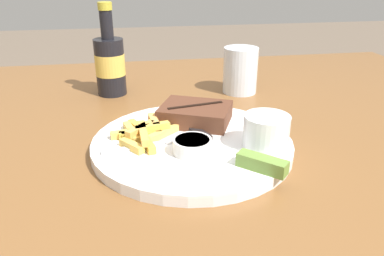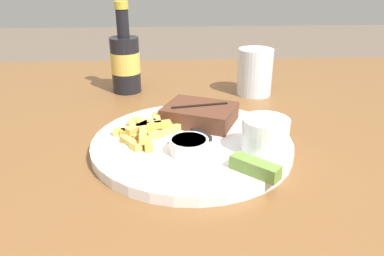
{
  "view_description": "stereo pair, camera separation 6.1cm",
  "coord_description": "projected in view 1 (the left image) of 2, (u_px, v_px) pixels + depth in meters",
  "views": [
    {
      "loc": [
        -0.09,
        -0.55,
        1.03
      ],
      "look_at": [
        0.0,
        0.0,
        0.78
      ],
      "focal_mm": 35.0,
      "sensor_mm": 36.0,
      "label": 1
    },
    {
      "loc": [
        -0.03,
        -0.55,
        1.03
      ],
      "look_at": [
        0.0,
        0.0,
        0.78
      ],
      "focal_mm": 35.0,
      "sensor_mm": 36.0,
      "label": 2
    }
  ],
  "objects": [
    {
      "name": "fries_pile",
      "position": [
        145.0,
        132.0,
        0.62
      ],
      "size": [
        0.13,
        0.12,
        0.02
      ],
      "color": "gold",
      "rests_on": "dinner_plate"
    },
    {
      "name": "drinking_glass",
      "position": [
        240.0,
        70.0,
        0.87
      ],
      "size": [
        0.08,
        0.08,
        0.11
      ],
      "color": "silver",
      "rests_on": "dining_table"
    },
    {
      "name": "pickle_spear",
      "position": [
        262.0,
        164.0,
        0.52
      ],
      "size": [
        0.07,
        0.06,
        0.02
      ],
      "color": "olive",
      "rests_on": "dinner_plate"
    },
    {
      "name": "dipping_sauce_cup",
      "position": [
        192.0,
        145.0,
        0.57
      ],
      "size": [
        0.06,
        0.06,
        0.02
      ],
      "color": "silver",
      "rests_on": "dinner_plate"
    },
    {
      "name": "beer_bottle",
      "position": [
        110.0,
        63.0,
        0.85
      ],
      "size": [
        0.07,
        0.07,
        0.21
      ],
      "color": "black",
      "rests_on": "dining_table"
    },
    {
      "name": "knife_utensil",
      "position": [
        187.0,
        126.0,
        0.66
      ],
      "size": [
        0.08,
        0.16,
        0.01
      ],
      "rotation": [
        0.0,
        0.0,
        1.97
      ],
      "color": "#B7B7BC",
      "rests_on": "dinner_plate"
    },
    {
      "name": "dining_table",
      "position": [
        192.0,
        183.0,
        0.65
      ],
      "size": [
        1.46,
        1.23,
        0.74
      ],
      "color": "brown",
      "rests_on": "ground_plane"
    },
    {
      "name": "coleslaw_cup",
      "position": [
        266.0,
        130.0,
        0.58
      ],
      "size": [
        0.07,
        0.07,
        0.05
      ],
      "color": "white",
      "rests_on": "dinner_plate"
    },
    {
      "name": "dinner_plate",
      "position": [
        192.0,
        144.0,
        0.62
      ],
      "size": [
        0.33,
        0.33,
        0.02
      ],
      "color": "white",
      "rests_on": "dining_table"
    },
    {
      "name": "fork_utensil",
      "position": [
        140.0,
        147.0,
        0.59
      ],
      "size": [
        0.13,
        0.04,
        0.0
      ],
      "rotation": [
        0.0,
        0.0,
        6.48
      ],
      "color": "#B7B7BC",
      "rests_on": "dinner_plate"
    },
    {
      "name": "steak_portion",
      "position": [
        195.0,
        114.0,
        0.67
      ],
      "size": [
        0.15,
        0.13,
        0.03
      ],
      "color": "#512D1E",
      "rests_on": "dinner_plate"
    }
  ]
}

